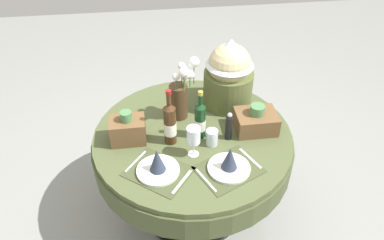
# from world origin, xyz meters

# --- Properties ---
(ground) EXTENTS (8.00, 8.00, 0.00)m
(ground) POSITION_xyz_m (0.00, 0.00, 0.00)
(ground) COLOR gray
(dining_table) EXTENTS (1.27, 1.27, 0.74)m
(dining_table) POSITION_xyz_m (0.00, 0.00, 0.60)
(dining_table) COLOR #4C5633
(dining_table) RESTS_ON ground
(place_setting_left) EXTENTS (0.43, 0.41, 0.16)m
(place_setting_left) POSITION_xyz_m (-0.23, -0.30, 0.79)
(place_setting_left) COLOR #41492B
(place_setting_left) RESTS_ON dining_table
(place_setting_right) EXTENTS (0.42, 0.38, 0.16)m
(place_setting_right) POSITION_xyz_m (0.16, -0.34, 0.79)
(place_setting_right) COLOR #41492B
(place_setting_right) RESTS_ON dining_table
(flower_vase) EXTENTS (0.19, 0.17, 0.43)m
(flower_vase) POSITION_xyz_m (-0.05, 0.18, 0.92)
(flower_vase) COLOR #47331E
(flower_vase) RESTS_ON dining_table
(wine_bottle_left) EXTENTS (0.07, 0.07, 0.33)m
(wine_bottle_left) POSITION_xyz_m (0.04, -0.03, 0.87)
(wine_bottle_left) COLOR #143819
(wine_bottle_left) RESTS_ON dining_table
(wine_bottle_right) EXTENTS (0.08, 0.08, 0.37)m
(wine_bottle_right) POSITION_xyz_m (-0.14, -0.06, 0.88)
(wine_bottle_right) COLOR #422814
(wine_bottle_right) RESTS_ON dining_table
(wine_glass_left) EXTENTS (0.08, 0.08, 0.20)m
(wine_glass_left) POSITION_xyz_m (-0.02, -0.19, 0.88)
(wine_glass_left) COLOR silver
(wine_glass_left) RESTS_ON dining_table
(tumbler_mid) EXTENTS (0.07, 0.07, 0.10)m
(tumbler_mid) POSITION_xyz_m (0.10, -0.12, 0.79)
(tumbler_mid) COLOR silver
(tumbler_mid) RESTS_ON dining_table
(pepper_mill) EXTENTS (0.04, 0.04, 0.19)m
(pepper_mill) POSITION_xyz_m (0.21, -0.07, 0.83)
(pepper_mill) COLOR black
(pepper_mill) RESTS_ON dining_table
(gift_tub_back_right) EXTENTS (0.33, 0.33, 0.48)m
(gift_tub_back_right) POSITION_xyz_m (0.28, 0.29, 0.99)
(gift_tub_back_right) COLOR #566033
(gift_tub_back_right) RESTS_ON dining_table
(woven_basket_side_left) EXTENTS (0.21, 0.15, 0.21)m
(woven_basket_side_left) POSITION_xyz_m (-0.39, -0.01, 0.82)
(woven_basket_side_left) COLOR brown
(woven_basket_side_left) RESTS_ON dining_table
(woven_basket_side_right) EXTENTS (0.25, 0.20, 0.18)m
(woven_basket_side_right) POSITION_xyz_m (0.40, -0.01, 0.81)
(woven_basket_side_right) COLOR brown
(woven_basket_side_right) RESTS_ON dining_table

